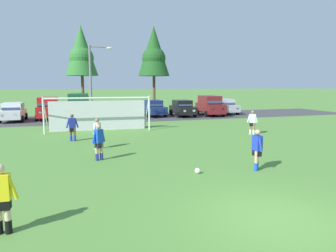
% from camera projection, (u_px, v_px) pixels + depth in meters
% --- Properties ---
extents(ground_plane, '(400.00, 400.00, 0.00)m').
position_uv_depth(ground_plane, '(143.00, 131.00, 21.80)').
color(ground_plane, '#518438').
extents(parking_lot_strip, '(52.00, 8.40, 0.01)m').
position_uv_depth(parking_lot_strip, '(122.00, 118.00, 30.85)').
color(parking_lot_strip, '#3D3D3F').
rests_on(parking_lot_strip, ground).
extents(soccer_ball, '(0.22, 0.22, 0.22)m').
position_uv_depth(soccer_ball, '(198.00, 171.00, 11.48)').
color(soccer_ball, white).
rests_on(soccer_ball, ground).
extents(soccer_goal, '(7.51, 2.32, 2.57)m').
position_uv_depth(soccer_goal, '(98.00, 113.00, 22.02)').
color(soccer_goal, white).
rests_on(soccer_goal, ground).
extents(referee, '(0.73, 0.27, 1.64)m').
position_uv_depth(referee, '(2.00, 199.00, 6.76)').
color(referee, beige).
rests_on(referee, ground).
extents(player_striker_near, '(0.32, 0.74, 1.64)m').
position_uv_depth(player_striker_near, '(257.00, 150.00, 11.87)').
color(player_striker_near, tan).
rests_on(player_striker_near, ground).
extents(player_midfield_center, '(0.75, 0.29, 1.64)m').
position_uv_depth(player_midfield_center, '(72.00, 128.00, 17.99)').
color(player_midfield_center, brown).
rests_on(player_midfield_center, ground).
extents(player_defender_far, '(0.65, 0.50, 1.64)m').
position_uv_depth(player_defender_far, '(99.00, 142.00, 13.42)').
color(player_defender_far, tan).
rests_on(player_defender_far, ground).
extents(player_winger_left, '(0.68, 0.42, 1.64)m').
position_uv_depth(player_winger_left, '(252.00, 122.00, 20.45)').
color(player_winger_left, '#936B4C').
rests_on(player_winger_left, ground).
extents(player_winger_right, '(0.54, 0.62, 1.64)m').
position_uv_depth(player_winger_right, '(97.00, 134.00, 15.80)').
color(player_winger_right, '#936B4C').
rests_on(player_winger_right, ground).
extents(parked_car_slot_far_left, '(2.06, 4.21, 1.72)m').
position_uv_depth(parked_car_slot_far_left, '(13.00, 112.00, 27.76)').
color(parked_car_slot_far_left, silver).
rests_on(parked_car_slot_far_left, ground).
extents(parked_car_slot_left, '(2.15, 4.61, 2.16)m').
position_uv_depth(parked_car_slot_left, '(48.00, 108.00, 29.41)').
color(parked_car_slot_left, red).
rests_on(parked_car_slot_left, ground).
extents(parked_car_slot_center_left, '(2.39, 4.90, 2.52)m').
position_uv_depth(parked_car_slot_center_left, '(79.00, 106.00, 29.29)').
color(parked_car_slot_center_left, '#194C2D').
rests_on(parked_car_slot_center_left, ground).
extents(parked_car_slot_center, '(2.24, 4.30, 1.72)m').
position_uv_depth(parked_car_slot_center, '(114.00, 110.00, 29.45)').
color(parked_car_slot_center, tan).
rests_on(parked_car_slot_center, ground).
extents(parked_car_slot_center_right, '(2.20, 4.29, 1.72)m').
position_uv_depth(parked_car_slot_center_right, '(153.00, 108.00, 32.22)').
color(parked_car_slot_center_right, navy).
rests_on(parked_car_slot_center_right, ground).
extents(parked_car_slot_right, '(2.12, 4.24, 1.72)m').
position_uv_depth(parked_car_slot_right, '(183.00, 108.00, 32.15)').
color(parked_car_slot_right, black).
rests_on(parked_car_slot_right, ground).
extents(parked_car_slot_far_right, '(2.41, 4.74, 2.16)m').
position_uv_depth(parked_car_slot_far_right, '(210.00, 105.00, 32.96)').
color(parked_car_slot_far_right, maroon).
rests_on(parked_car_slot_far_right, ground).
extents(parked_car_slot_end, '(2.24, 4.31, 1.72)m').
position_uv_depth(parked_car_slot_end, '(225.00, 106.00, 34.87)').
color(parked_car_slot_end, '#B2B2BC').
rests_on(parked_car_slot_end, ground).
extents(tree_left_edge, '(4.06, 4.06, 10.83)m').
position_uv_depth(tree_left_edge, '(81.00, 52.00, 37.87)').
color(tree_left_edge, brown).
rests_on(tree_left_edge, ground).
extents(tree_mid_left, '(4.04, 4.04, 10.76)m').
position_uv_depth(tree_mid_left, '(154.00, 53.00, 38.33)').
color(tree_mid_left, brown).
rests_on(tree_mid_left, ground).
extents(street_lamp, '(2.00, 0.32, 6.55)m').
position_uv_depth(street_lamp, '(93.00, 84.00, 24.81)').
color(street_lamp, slate).
rests_on(street_lamp, ground).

